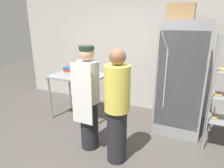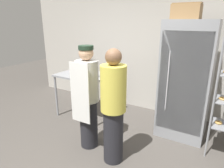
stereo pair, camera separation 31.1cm
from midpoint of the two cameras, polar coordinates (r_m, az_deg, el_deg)
name	(u,v)px [view 2 (the right image)]	position (r m, az deg, el deg)	size (l,w,h in m)	color
ground_plane	(86,166)	(3.05, -4.20, -22.41)	(14.00, 14.00, 0.00)	#4C4742
back_wall	(150,42)	(4.49, 12.82, 11.60)	(6.40, 0.12, 3.05)	#B7B2A8
refrigerator	(186,80)	(3.68, 22.75, 0.96)	(0.79, 0.78, 1.98)	gray
prep_counter	(84,79)	(4.16, -5.96, 1.41)	(1.05, 0.76, 0.91)	gray
donut_box	(89,75)	(3.84, -4.17, 2.44)	(0.25, 0.20, 0.24)	silver
blender_pitcher	(83,68)	(4.06, -6.09, 4.45)	(0.15, 0.15, 0.29)	#99999E
binder_stack	(78,68)	(4.48, -7.73, 4.56)	(0.28, 0.25, 0.10)	#B72D2D
cardboard_storage_box	(187,11)	(3.57, 23.03, 18.57)	(0.44, 0.34, 0.25)	#937047
person_baker	(88,97)	(3.05, -4.11, -3.80)	(0.34, 0.36, 1.63)	#232328
person_customer	(113,108)	(2.73, 3.68, -6.80)	(0.35, 0.35, 1.64)	#232328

